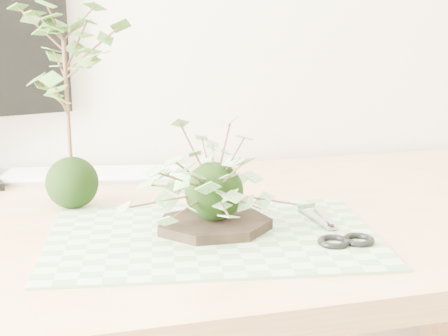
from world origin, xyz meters
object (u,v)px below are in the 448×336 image
(ivy_kokedama, at_px, (214,164))
(maple_kokedama, at_px, (64,54))
(desk, at_px, (154,271))
(keyboard, at_px, (96,175))

(ivy_kokedama, xyz_separation_m, maple_kokedama, (-0.20, 0.18, 0.15))
(maple_kokedama, bearing_deg, ivy_kokedama, -41.14)
(desk, height_order, maple_kokedama, maple_kokedama)
(ivy_kokedama, distance_m, maple_kokedama, 0.31)
(desk, bearing_deg, ivy_kokedama, -44.53)
(ivy_kokedama, relative_size, maple_kokedama, 0.67)
(keyboard, bearing_deg, ivy_kokedama, -57.20)
(ivy_kokedama, height_order, keyboard, ivy_kokedama)
(desk, bearing_deg, keyboard, 103.95)
(keyboard, bearing_deg, maple_kokedama, -94.35)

